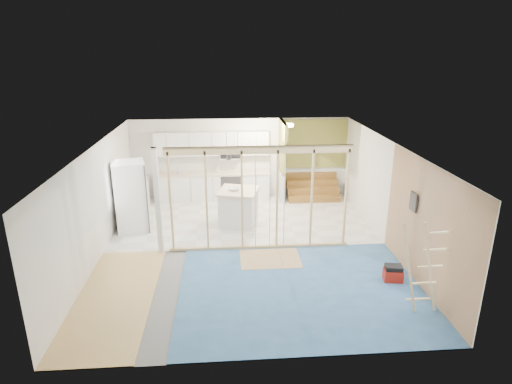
{
  "coord_description": "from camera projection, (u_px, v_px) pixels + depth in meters",
  "views": [
    {
      "loc": [
        -0.51,
        -9.57,
        4.72
      ],
      "look_at": [
        0.26,
        0.6,
        1.28
      ],
      "focal_mm": 30.0,
      "sensor_mm": 36.0,
      "label": 1
    }
  ],
  "objects": [
    {
      "name": "toolbox",
      "position": [
        393.0,
        274.0,
        9.06
      ],
      "size": [
        0.43,
        0.35,
        0.37
      ],
      "rotation": [
        0.0,
        0.0,
        -0.16
      ],
      "color": "maroon",
      "rests_on": "room"
    },
    {
      "name": "upper_cabinets",
      "position": [
        214.0,
        144.0,
        13.54
      ],
      "size": [
        3.6,
        0.41,
        0.85
      ],
      "color": "white",
      "rests_on": "room"
    },
    {
      "name": "base_cabinets",
      "position": [
        191.0,
        190.0,
        13.49
      ],
      "size": [
        4.45,
        2.24,
        0.93
      ],
      "color": "white",
      "rests_on": "room"
    },
    {
      "name": "sheathing_panel",
      "position": [
        427.0,
        228.0,
        8.53
      ],
      "size": [
        0.02,
        4.0,
        2.6
      ],
      "primitive_type": "cube",
      "color": "tan",
      "rests_on": "room"
    },
    {
      "name": "room",
      "position": [
        247.0,
        199.0,
        10.17
      ],
      "size": [
        7.01,
        8.01,
        2.61
      ],
      "color": "slate",
      "rests_on": "ground"
    },
    {
      "name": "fridge",
      "position": [
        131.0,
        196.0,
        11.42
      ],
      "size": [
        1.01,
        0.98,
        1.91
      ],
      "rotation": [
        0.0,
        0.0,
        0.25
      ],
      "color": "white",
      "rests_on": "room"
    },
    {
      "name": "ladder",
      "position": [
        422.0,
        268.0,
        7.81
      ],
      "size": [
        0.94,
        0.18,
        1.77
      ],
      "rotation": [
        0.0,
        0.0,
        -0.33
      ],
      "color": "beige",
      "rests_on": "room"
    },
    {
      "name": "island",
      "position": [
        239.0,
        208.0,
        11.88
      ],
      "size": [
        1.28,
        1.28,
        1.02
      ],
      "rotation": [
        0.0,
        0.0,
        -0.26
      ],
      "color": "silver",
      "rests_on": "room"
    },
    {
      "name": "soap_bottle_b",
      "position": [
        218.0,
        169.0,
        13.73
      ],
      "size": [
        0.12,
        0.12,
        0.22
      ],
      "primitive_type": "imported",
      "rotation": [
        0.0,
        0.0,
        -0.28
      ],
      "color": "silver",
      "rests_on": "base_cabinets"
    },
    {
      "name": "pot_rack",
      "position": [
        232.0,
        153.0,
        11.71
      ],
      "size": [
        0.52,
        0.52,
        0.72
      ],
      "color": "black",
      "rests_on": "room"
    },
    {
      "name": "bowl",
      "position": [
        235.0,
        189.0,
        11.69
      ],
      "size": [
        0.31,
        0.31,
        0.07
      ],
      "primitive_type": "imported",
      "rotation": [
        0.0,
        0.0,
        0.1
      ],
      "color": "silver",
      "rests_on": "island"
    },
    {
      "name": "floor_overlays",
      "position": [
        250.0,
        247.0,
        10.64
      ],
      "size": [
        7.0,
        8.0,
        0.03
      ],
      "color": "silver",
      "rests_on": "room"
    },
    {
      "name": "green_partition",
      "position": [
        304.0,
        170.0,
        13.88
      ],
      "size": [
        2.25,
        1.51,
        2.6
      ],
      "color": "olive",
      "rests_on": "room"
    },
    {
      "name": "electrical_panel",
      "position": [
        413.0,
        202.0,
        8.98
      ],
      "size": [
        0.04,
        0.3,
        0.4
      ],
      "primitive_type": "cube",
      "color": "#36363B",
      "rests_on": "room"
    },
    {
      "name": "soap_bottle_a",
      "position": [
        178.0,
        170.0,
        13.49
      ],
      "size": [
        0.13,
        0.14,
        0.26
      ],
      "primitive_type": "imported",
      "rotation": [
        0.0,
        0.0,
        -0.44
      ],
      "color": "#ABB3BF",
      "rests_on": "base_cabinets"
    },
    {
      "name": "ceiling_light",
      "position": [
        288.0,
        125.0,
        12.7
      ],
      "size": [
        0.32,
        0.32,
        0.08
      ],
      "primitive_type": "cylinder",
      "color": "#FFEABF",
      "rests_on": "room"
    },
    {
      "name": "stud_frame",
      "position": [
        238.0,
        189.0,
        10.06
      ],
      "size": [
        4.66,
        0.14,
        2.6
      ],
      "color": "tan",
      "rests_on": "room"
    }
  ]
}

